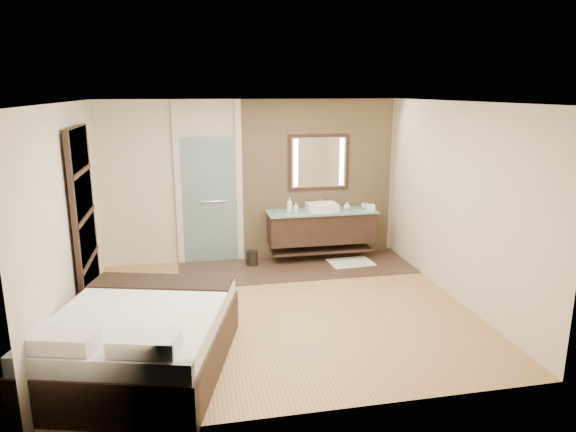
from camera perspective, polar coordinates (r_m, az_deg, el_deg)
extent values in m
plane|color=olive|center=(6.92, -1.15, -10.41)|extent=(5.00, 5.00, 0.00)
cube|color=#34261C|center=(8.48, 0.94, -5.69)|extent=(3.80, 1.30, 0.01)
cube|color=tan|center=(8.83, 3.31, 4.09)|extent=(2.60, 0.08, 2.70)
cube|color=black|center=(8.73, 3.72, -1.28)|extent=(1.80, 0.50, 0.50)
cube|color=black|center=(8.84, 3.68, -3.72)|extent=(1.71, 0.45, 0.04)
cube|color=#86CDBF|center=(8.64, 3.78, 0.48)|extent=(1.85, 0.55, 0.03)
cube|color=white|center=(8.62, 3.79, 0.99)|extent=(0.50, 0.38, 0.13)
cylinder|color=silver|center=(8.80, 3.47, 1.39)|extent=(0.03, 0.03, 0.18)
cylinder|color=silver|center=(8.74, 3.55, 1.85)|extent=(0.02, 0.10, 0.02)
cube|color=black|center=(8.74, 3.42, 5.98)|extent=(1.06, 0.03, 0.96)
cube|color=white|center=(8.73, 3.45, 5.96)|extent=(0.94, 0.01, 0.84)
cube|color=#FAE5BC|center=(8.63, 0.87, 5.90)|extent=(0.07, 0.01, 0.80)
cube|color=#FAE5BC|center=(8.83, 5.98, 6.01)|extent=(0.07, 0.01, 0.80)
cube|color=#A4D0CB|center=(8.61, -8.71, 1.66)|extent=(0.90, 0.05, 2.10)
cylinder|color=silver|center=(8.56, -8.36, 1.61)|extent=(0.45, 0.03, 0.03)
cube|color=beige|center=(8.56, -12.14, 3.48)|extent=(0.10, 0.08, 2.70)
cube|color=beige|center=(8.60, -5.45, 3.78)|extent=(0.10, 0.08, 2.70)
cube|color=black|center=(7.13, -21.70, -0.48)|extent=(0.06, 1.20, 2.40)
cube|color=beige|center=(7.37, -20.97, -6.75)|extent=(0.02, 1.06, 0.52)
cube|color=beige|center=(7.19, -21.37, -2.35)|extent=(0.02, 1.06, 0.52)
cube|color=beige|center=(7.06, -21.79, 2.24)|extent=(0.02, 1.06, 0.52)
cube|color=beige|center=(6.97, -22.22, 6.97)|extent=(0.02, 1.06, 0.52)
cube|color=black|center=(5.72, -15.98, -13.89)|extent=(2.18, 2.48, 0.46)
cube|color=white|center=(5.58, -16.20, -10.92)|extent=(2.12, 2.41, 0.19)
cube|color=black|center=(6.23, -13.77, -7.17)|extent=(1.70, 0.89, 0.04)
cube|color=white|center=(4.97, -23.84, -12.55)|extent=(0.64, 0.46, 0.15)
cube|color=white|center=(4.68, -15.62, -13.50)|extent=(0.64, 0.46, 0.15)
cube|color=white|center=(8.74, 6.97, -5.13)|extent=(0.75, 0.55, 0.02)
cylinder|color=black|center=(8.57, -4.01, -4.71)|extent=(0.23, 0.23, 0.24)
cube|color=white|center=(8.76, 9.18, 0.95)|extent=(0.14, 0.14, 0.10)
imported|color=white|center=(8.50, 0.19, 1.22)|extent=(0.10, 0.10, 0.24)
imported|color=#B2B2B2|center=(8.54, 0.89, 0.99)|extent=(0.09, 0.09, 0.16)
imported|color=#C2F4F1|center=(8.76, 6.58, 1.15)|extent=(0.12, 0.12, 0.13)
imported|color=silver|center=(8.89, 8.51, 1.12)|extent=(0.13, 0.13, 0.09)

